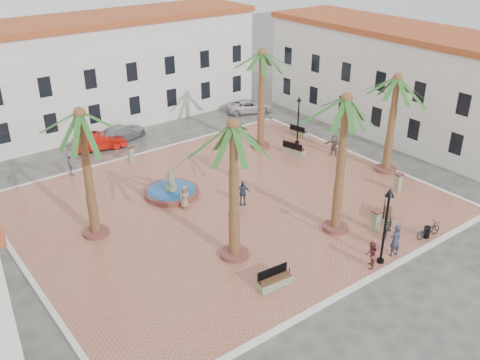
{
  "coord_description": "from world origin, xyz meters",
  "views": [
    {
      "loc": [
        -18.03,
        -25.06,
        17.13
      ],
      "look_at": [
        1.0,
        0.0,
        1.6
      ],
      "focal_mm": 40.0,
      "sensor_mm": 36.0,
      "label": 1
    }
  ],
  "objects_px": {
    "pedestrian_east": "(334,145)",
    "car_white": "(249,106)",
    "palm_ne": "(262,64)",
    "bollard_se": "(376,221)",
    "litter_bin": "(427,232)",
    "bicycle_b": "(388,227)",
    "bicycle_a": "(428,230)",
    "cyclist_b": "(371,255)",
    "bollard_n": "(131,154)",
    "pedestrian_fountain_b": "(243,193)",
    "car_red": "(99,141)",
    "lamppost_e": "(299,112)",
    "pedestrian_north": "(71,164)",
    "palm_sw": "(234,141)",
    "palm_e": "(396,90)",
    "bench_se": "(387,215)",
    "bench_e": "(294,150)",
    "bench_ne": "(298,132)",
    "bollard_e": "(398,182)",
    "lamppost_s": "(387,213)",
    "fountain": "(171,191)",
    "bench_s": "(275,281)",
    "car_silver": "(121,133)",
    "palm_nw": "(81,128)",
    "cyclist_a": "(395,240)",
    "palm_s": "(345,114)",
    "pedestrian_fountain_a": "(185,197)"
  },
  "relations": [
    {
      "from": "litter_bin",
      "to": "bicycle_a",
      "type": "height_order",
      "value": "bicycle_a"
    },
    {
      "from": "car_silver",
      "to": "car_white",
      "type": "relative_size",
      "value": 1.04
    },
    {
      "from": "palm_ne",
      "to": "bollard_se",
      "type": "distance_m",
      "value": 15.86
    },
    {
      "from": "palm_ne",
      "to": "litter_bin",
      "type": "bearing_deg",
      "value": -93.41
    },
    {
      "from": "bicycle_b",
      "to": "pedestrian_east",
      "type": "bearing_deg",
      "value": -56.3
    },
    {
      "from": "bollard_se",
      "to": "litter_bin",
      "type": "distance_m",
      "value": 2.97
    },
    {
      "from": "bollard_e",
      "to": "cyclist_b",
      "type": "bearing_deg",
      "value": -150.48
    },
    {
      "from": "palm_e",
      "to": "car_white",
      "type": "height_order",
      "value": "palm_e"
    },
    {
      "from": "pedestrian_east",
      "to": "bicycle_a",
      "type": "bearing_deg",
      "value": -43.59
    },
    {
      "from": "lamppost_s",
      "to": "pedestrian_north",
      "type": "height_order",
      "value": "lamppost_s"
    },
    {
      "from": "palm_nw",
      "to": "bollard_n",
      "type": "distance_m",
      "value": 11.94
    },
    {
      "from": "pedestrian_fountain_b",
      "to": "car_white",
      "type": "bearing_deg",
      "value": 78.72
    },
    {
      "from": "pedestrian_east",
      "to": "car_red",
      "type": "distance_m",
      "value": 18.95
    },
    {
      "from": "palm_ne",
      "to": "bench_ne",
      "type": "bearing_deg",
      "value": 1.32
    },
    {
      "from": "palm_e",
      "to": "pedestrian_north",
      "type": "relative_size",
      "value": 3.98
    },
    {
      "from": "bollard_se",
      "to": "car_white",
      "type": "relative_size",
      "value": 0.31
    },
    {
      "from": "bench_se",
      "to": "bollard_e",
      "type": "bearing_deg",
      "value": -7.74
    },
    {
      "from": "bicycle_a",
      "to": "cyclist_b",
      "type": "distance_m",
      "value": 5.13
    },
    {
      "from": "pedestrian_east",
      "to": "car_white",
      "type": "xyz_separation_m",
      "value": [
        1.34,
        12.55,
        -0.37
      ]
    },
    {
      "from": "palm_sw",
      "to": "cyclist_b",
      "type": "distance_m",
      "value": 9.56
    },
    {
      "from": "lamppost_e",
      "to": "pedestrian_north",
      "type": "relative_size",
      "value": 2.17
    },
    {
      "from": "pedestrian_north",
      "to": "pedestrian_east",
      "type": "distance_m",
      "value": 20.01
    },
    {
      "from": "pedestrian_fountain_a",
      "to": "car_white",
      "type": "distance_m",
      "value": 19.88
    },
    {
      "from": "palm_e",
      "to": "bench_e",
      "type": "distance_m",
      "value": 9.41
    },
    {
      "from": "fountain",
      "to": "pedestrian_north",
      "type": "xyz_separation_m",
      "value": [
        -4.21,
        7.02,
        0.67
      ]
    },
    {
      "from": "pedestrian_fountain_b",
      "to": "car_red",
      "type": "distance_m",
      "value": 15.12
    },
    {
      "from": "palm_e",
      "to": "pedestrian_fountain_b",
      "type": "xyz_separation_m",
      "value": [
        -11.69,
        2.28,
        -5.35
      ]
    },
    {
      "from": "palm_ne",
      "to": "fountain",
      "type": "bearing_deg",
      "value": -164.17
    },
    {
      "from": "bench_e",
      "to": "car_silver",
      "type": "bearing_deg",
      "value": 25.2
    },
    {
      "from": "litter_bin",
      "to": "bicycle_b",
      "type": "bearing_deg",
      "value": 134.35
    },
    {
      "from": "pedestrian_east",
      "to": "car_red",
      "type": "bearing_deg",
      "value": -154.87
    },
    {
      "from": "palm_e",
      "to": "cyclist_a",
      "type": "bearing_deg",
      "value": -138.86
    },
    {
      "from": "bollard_n",
      "to": "cyclist_b",
      "type": "distance_m",
      "value": 20.56
    },
    {
      "from": "lamppost_s",
      "to": "bollard_n",
      "type": "distance_m",
      "value": 20.88
    },
    {
      "from": "palm_sw",
      "to": "palm_e",
      "type": "bearing_deg",
      "value": 7.72
    },
    {
      "from": "bench_s",
      "to": "bench_se",
      "type": "height_order",
      "value": "bench_s"
    },
    {
      "from": "palm_e",
      "to": "lamppost_s",
      "type": "bearing_deg",
      "value": -142.25
    },
    {
      "from": "pedestrian_north",
      "to": "pedestrian_east",
      "type": "relative_size",
      "value": 1.11
    },
    {
      "from": "palm_nw",
      "to": "lamppost_e",
      "type": "relative_size",
      "value": 1.97
    },
    {
      "from": "palm_ne",
      "to": "cyclist_b",
      "type": "relative_size",
      "value": 5.04
    },
    {
      "from": "bench_e",
      "to": "car_white",
      "type": "xyz_separation_m",
      "value": [
        3.67,
        10.43,
        0.18
      ]
    },
    {
      "from": "fountain",
      "to": "bench_s",
      "type": "bearing_deg",
      "value": -94.6
    },
    {
      "from": "car_silver",
      "to": "car_white",
      "type": "distance_m",
      "value": 13.18
    },
    {
      "from": "palm_s",
      "to": "bench_ne",
      "type": "distance_m",
      "value": 17.12
    },
    {
      "from": "cyclist_b",
      "to": "bench_se",
      "type": "bearing_deg",
      "value": 172.45
    },
    {
      "from": "car_white",
      "to": "bollard_se",
      "type": "bearing_deg",
      "value": -176.62
    },
    {
      "from": "palm_nw",
      "to": "bollard_n",
      "type": "height_order",
      "value": "palm_nw"
    },
    {
      "from": "bollard_n",
      "to": "bicycle_b",
      "type": "xyz_separation_m",
      "value": [
        7.35,
        -18.6,
        -0.17
      ]
    },
    {
      "from": "palm_s",
      "to": "palm_e",
      "type": "bearing_deg",
      "value": 21.27
    },
    {
      "from": "fountain",
      "to": "palm_nw",
      "type": "bearing_deg",
      "value": -165.13
    }
  ]
}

